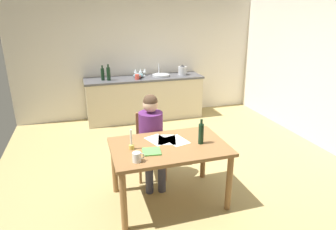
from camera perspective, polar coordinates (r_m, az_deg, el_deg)
name	(u,v)px	position (r m, az deg, el deg)	size (l,w,h in m)	color
ground_plane	(179,169)	(4.44, 2.08, -10.39)	(5.20, 5.20, 0.04)	tan
wall_back	(140,55)	(6.42, -5.47, 11.47)	(5.20, 0.12, 2.60)	silver
wall_right	(335,71)	(5.38, 29.70, 7.44)	(0.12, 5.20, 2.60)	silver
kitchen_counter	(145,98)	(6.26, -4.55, 3.32)	(2.44, 0.64, 0.90)	beige
dining_table	(169,153)	(3.44, 0.22, -7.48)	(1.33, 0.86, 0.74)	olive
chair_at_table	(150,141)	(4.06, -3.48, -5.15)	(0.44, 0.44, 0.89)	olive
person_seated	(152,134)	(3.86, -3.21, -3.65)	(0.36, 0.61, 1.19)	#592666
coffee_mug	(137,157)	(3.04, -6.06, -8.15)	(0.13, 0.09, 0.10)	white
candlestick	(131,144)	(3.30, -7.13, -5.60)	(0.06, 0.06, 0.23)	gold
book_magazine	(152,151)	(3.23, -3.22, -7.10)	(0.20, 0.19, 0.02)	#58AA4C
paper_letter	(177,140)	(3.51, 1.70, -4.97)	(0.21, 0.30, 0.00)	white
paper_bill	(158,140)	(3.53, -2.00, -4.85)	(0.21, 0.30, 0.00)	white
paper_envelope	(167,140)	(3.53, -0.20, -4.83)	(0.21, 0.30, 0.00)	white
wine_bottle_on_table	(201,133)	(3.40, 6.42, -3.57)	(0.06, 0.06, 0.30)	black
sink_unit	(161,75)	(6.23, -1.40, 7.78)	(0.36, 0.36, 0.24)	#B2B7BC
bottle_oil	(103,74)	(5.98, -12.61, 7.81)	(0.07, 0.07, 0.29)	black
bottle_vinegar	(109,74)	(5.94, -11.50, 7.92)	(0.07, 0.07, 0.32)	black
mixing_bowl	(139,75)	(6.10, -5.76, 7.67)	(0.21, 0.21, 0.10)	#668C99
stovetop_kettle	(182,70)	(6.35, 2.83, 8.69)	(0.18, 0.18, 0.22)	#B7BABF
wine_glass_near_sink	(145,71)	(6.28, -4.55, 8.61)	(0.07, 0.07, 0.15)	silver
wine_glass_by_kettle	(141,71)	(6.26, -5.37, 8.55)	(0.07, 0.07, 0.15)	silver
wine_glass_back_left	(135,71)	(6.24, -6.36, 8.48)	(0.07, 0.07, 0.15)	silver
teacup_on_counter	(137,77)	(5.96, -6.02, 7.42)	(0.13, 0.09, 0.10)	#D84C3F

